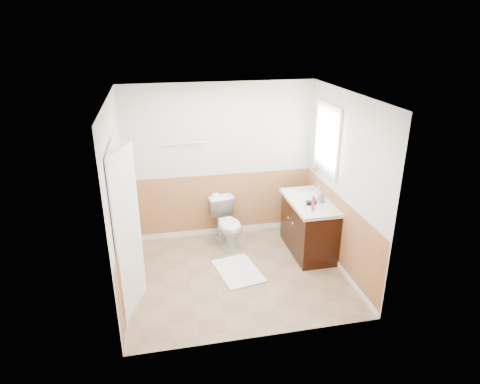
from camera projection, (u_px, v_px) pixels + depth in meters
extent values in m
plane|color=#8C7051|center=(237.00, 274.00, 5.93)|extent=(3.00, 3.00, 0.00)
plane|color=white|center=(236.00, 96.00, 4.99)|extent=(3.00, 3.00, 0.00)
plane|color=silver|center=(220.00, 162.00, 6.64)|extent=(3.00, 0.00, 3.00)
plane|color=silver|center=(261.00, 240.00, 4.28)|extent=(3.00, 0.00, 3.00)
plane|color=silver|center=(118.00, 202.00, 5.17)|extent=(0.00, 3.00, 3.00)
plane|color=silver|center=(343.00, 184.00, 5.74)|extent=(0.00, 3.00, 3.00)
plane|color=#AC7845|center=(221.00, 206.00, 6.91)|extent=(3.00, 0.00, 3.00)
plane|color=#AC7845|center=(260.00, 300.00, 4.57)|extent=(3.00, 0.00, 3.00)
plane|color=#AC7845|center=(125.00, 255.00, 5.46)|extent=(0.00, 2.60, 2.60)
plane|color=#AC7845|center=(338.00, 233.00, 6.02)|extent=(0.00, 2.60, 2.60)
imported|color=white|center=(228.00, 224.00, 6.59)|extent=(0.54, 0.78, 0.73)
cube|color=white|center=(238.00, 271.00, 5.99)|extent=(0.69, 0.89, 0.02)
cube|color=black|center=(309.00, 227.00, 6.40)|extent=(0.55, 1.10, 0.80)
sphere|color=silver|center=(293.00, 223.00, 6.19)|extent=(0.03, 0.03, 0.03)
sphere|color=silver|center=(288.00, 218.00, 6.37)|extent=(0.03, 0.03, 0.03)
cube|color=silver|center=(310.00, 202.00, 6.23)|extent=(0.60, 1.15, 0.05)
cylinder|color=silver|center=(307.00, 196.00, 6.36)|extent=(0.36, 0.36, 0.02)
cylinder|color=silver|center=(319.00, 191.00, 6.37)|extent=(0.02, 0.02, 0.14)
cylinder|color=#C33262|center=(313.00, 203.00, 5.85)|extent=(0.05, 0.05, 0.22)
imported|color=gray|center=(321.00, 196.00, 6.13)|extent=(0.10, 0.10, 0.19)
cylinder|color=black|center=(311.00, 203.00, 6.07)|extent=(0.14, 0.07, 0.07)
cylinder|color=black|center=(307.00, 202.00, 6.15)|extent=(0.03, 0.03, 0.07)
cube|color=silver|center=(314.00, 142.00, 6.62)|extent=(0.02, 0.35, 0.90)
cube|color=white|center=(327.00, 138.00, 6.08)|extent=(0.04, 0.80, 1.00)
cube|color=white|center=(328.00, 138.00, 6.08)|extent=(0.01, 0.70, 0.90)
cube|color=white|center=(126.00, 234.00, 4.87)|extent=(0.29, 0.78, 2.04)
cube|color=white|center=(120.00, 234.00, 4.85)|extent=(0.02, 0.92, 2.10)
sphere|color=silver|center=(133.00, 227.00, 5.21)|extent=(0.06, 0.06, 0.06)
cylinder|color=silver|center=(185.00, 144.00, 6.35)|extent=(0.62, 0.02, 0.02)
cylinder|color=silver|center=(216.00, 196.00, 6.76)|extent=(0.14, 0.02, 0.02)
cylinder|color=white|center=(216.00, 196.00, 6.76)|extent=(0.10, 0.11, 0.11)
cube|color=white|center=(216.00, 203.00, 6.80)|extent=(0.10, 0.01, 0.16)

